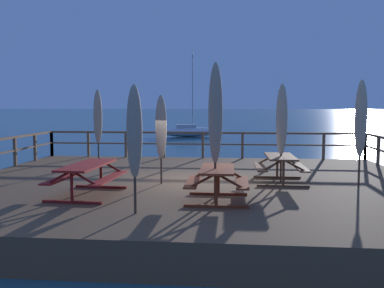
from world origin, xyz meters
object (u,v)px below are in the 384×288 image
object	(u,v)px
picnic_table_mid_centre	(87,172)
patio_umbrella_tall_mid_right	(361,119)
picnic_table_front_left	(217,177)
patio_umbrella_tall_front	(134,132)
patio_umbrella_short_front	(282,120)
patio_umbrella_tall_mid_left	(161,128)
patio_umbrella_tall_back_left	(98,117)
sailboat_distant	(189,131)
patio_umbrella_tall_back_right	(215,114)
picnic_table_mid_right	(280,163)

from	to	relation	value
picnic_table_mid_centre	patio_umbrella_tall_mid_right	xyz separation A→B (m)	(6.89, 1.72, 1.26)
picnic_table_front_left	patio_umbrella_tall_front	bearing A→B (deg)	-140.78
patio_umbrella_short_front	patio_umbrella_tall_mid_left	size ratio (longest dim) A/B	1.13
patio_umbrella_short_front	patio_umbrella_tall_back_left	distance (m)	7.09
sailboat_distant	patio_umbrella_tall_back_right	bearing A→B (deg)	-82.83
patio_umbrella_short_front	patio_umbrella_tall_front	distance (m)	5.08
picnic_table_front_left	patio_umbrella_tall_mid_right	distance (m)	4.43
patio_umbrella_tall_mid_left	sailboat_distant	distance (m)	27.79
patio_umbrella_tall_back_right	patio_umbrella_tall_back_left	size ratio (longest dim) A/B	1.14
picnic_table_mid_right	patio_umbrella_tall_mid_left	distance (m)	3.52
patio_umbrella_tall_mid_right	patio_umbrella_tall_front	bearing A→B (deg)	-147.62
patio_umbrella_tall_mid_left	sailboat_distant	xyz separation A→B (m)	(-2.14, 27.65, -1.78)
picnic_table_mid_centre	patio_umbrella_tall_back_right	bearing A→B (deg)	-7.55
picnic_table_mid_right	patio_umbrella_tall_mid_left	world-z (taller)	patio_umbrella_tall_mid_left
patio_umbrella_tall_mid_right	picnic_table_mid_centre	bearing A→B (deg)	-165.95
patio_umbrella_tall_mid_right	patio_umbrella_short_front	bearing A→B (deg)	166.41
patio_umbrella_tall_back_right	patio_umbrella_short_front	distance (m)	3.16
picnic_table_mid_centre	patio_umbrella_tall_back_left	xyz separation A→B (m)	(-1.46, 5.38, 1.19)
patio_umbrella_tall_mid_left	patio_umbrella_short_front	bearing A→B (deg)	8.47
picnic_table_mid_centre	patio_umbrella_tall_front	world-z (taller)	patio_umbrella_tall_front
patio_umbrella_tall_back_left	patio_umbrella_tall_mid_right	bearing A→B (deg)	-23.65
picnic_table_mid_centre	patio_umbrella_short_front	size ratio (longest dim) A/B	0.80
picnic_table_front_left	patio_umbrella_tall_mid_right	xyz separation A→B (m)	(3.71, 2.06, 1.27)
picnic_table_front_left	sailboat_distant	xyz separation A→B (m)	(-3.80, 29.69, -0.76)
patio_umbrella_tall_back_right	picnic_table_front_left	bearing A→B (deg)	58.85
patio_umbrella_tall_front	patio_umbrella_short_front	bearing A→B (deg)	49.41
patio_umbrella_tall_back_right	picnic_table_mid_centre	bearing A→B (deg)	172.45
sailboat_distant	patio_umbrella_tall_mid_left	bearing A→B (deg)	-85.56
patio_umbrella_tall_mid_left	patio_umbrella_tall_mid_right	distance (m)	5.37
picnic_table_front_left	patio_umbrella_tall_back_left	bearing A→B (deg)	129.06
picnic_table_mid_right	patio_umbrella_tall_front	distance (m)	5.20
picnic_table_mid_centre	patio_umbrella_short_front	bearing A→B (deg)	24.40
patio_umbrella_tall_front	patio_umbrella_tall_back_left	size ratio (longest dim) A/B	0.94
patio_umbrella_tall_back_right	patio_umbrella_short_front	bearing A→B (deg)	56.39
picnic_table_mid_right	patio_umbrella_tall_back_right	distance (m)	3.48
picnic_table_front_left	picnic_table_mid_centre	world-z (taller)	same
patio_umbrella_tall_back_left	patio_umbrella_tall_mid_left	xyz separation A→B (m)	(2.99, -3.67, -0.18)
patio_umbrella_tall_mid_right	patio_umbrella_tall_mid_left	bearing A→B (deg)	-179.87
patio_umbrella_short_front	patio_umbrella_tall_mid_right	xyz separation A→B (m)	(2.01, -0.49, 0.04)
patio_umbrella_tall_back_right	patio_umbrella_tall_mid_right	xyz separation A→B (m)	(3.76, 2.14, -0.18)
patio_umbrella_short_front	patio_umbrella_tall_front	xyz separation A→B (m)	(-3.31, -3.86, -0.12)
picnic_table_front_left	picnic_table_mid_centre	size ratio (longest dim) A/B	0.74
patio_umbrella_short_front	picnic_table_mid_right	bearing A→B (deg)	132.41
patio_umbrella_tall_front	picnic_table_mid_right	bearing A→B (deg)	49.68
patio_umbrella_tall_front	patio_umbrella_tall_mid_left	xyz separation A→B (m)	(-0.04, 3.36, -0.09)
patio_umbrella_short_front	picnic_table_mid_centre	bearing A→B (deg)	-155.60
picnic_table_front_left	patio_umbrella_tall_mid_left	distance (m)	2.82
patio_umbrella_tall_mid_right	patio_umbrella_tall_back_left	bearing A→B (deg)	156.35
sailboat_distant	picnic_table_mid_right	bearing A→B (deg)	-78.59
patio_umbrella_tall_back_right	patio_umbrella_tall_mid_right	distance (m)	4.33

